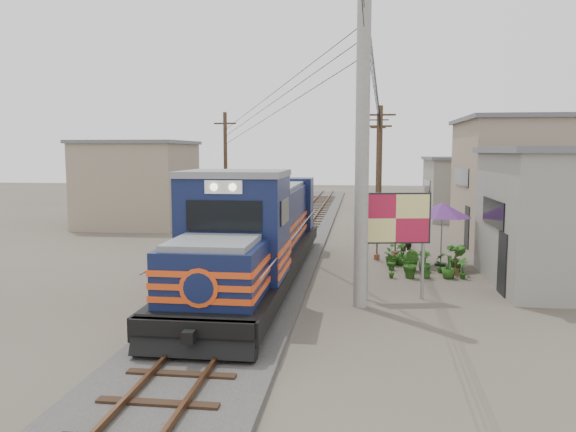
# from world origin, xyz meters

# --- Properties ---
(ground) EXTENTS (120.00, 120.00, 0.00)m
(ground) POSITION_xyz_m (0.00, 0.00, 0.00)
(ground) COLOR #473F35
(ground) RESTS_ON ground
(ballast) EXTENTS (3.60, 70.00, 0.16)m
(ballast) POSITION_xyz_m (0.00, 10.00, 0.08)
(ballast) COLOR #595651
(ballast) RESTS_ON ground
(track) EXTENTS (1.15, 70.00, 0.12)m
(track) POSITION_xyz_m (0.00, 10.00, 0.26)
(track) COLOR #51331E
(track) RESTS_ON ground
(locomotive) EXTENTS (2.88, 15.65, 3.88)m
(locomotive) POSITION_xyz_m (0.00, 2.02, 1.70)
(locomotive) COLOR black
(locomotive) RESTS_ON ground
(utility_pole_main) EXTENTS (0.40, 0.40, 10.00)m
(utility_pole_main) POSITION_xyz_m (3.50, -0.50, 5.00)
(utility_pole_main) COLOR #9E9B93
(utility_pole_main) RESTS_ON ground
(wooden_pole_mid) EXTENTS (1.60, 0.24, 7.00)m
(wooden_pole_mid) POSITION_xyz_m (4.50, 14.00, 3.68)
(wooden_pole_mid) COLOR #4C3826
(wooden_pole_mid) RESTS_ON ground
(wooden_pole_far) EXTENTS (1.60, 0.24, 7.50)m
(wooden_pole_far) POSITION_xyz_m (4.80, 28.00, 3.93)
(wooden_pole_far) COLOR #4C3826
(wooden_pole_far) RESTS_ON ground
(wooden_pole_left) EXTENTS (1.60, 0.24, 7.00)m
(wooden_pole_left) POSITION_xyz_m (-5.00, 18.00, 3.68)
(wooden_pole_left) COLOR #4C3826
(wooden_pole_left) RESTS_ON ground
(power_lines) EXTENTS (9.65, 19.00, 3.30)m
(power_lines) POSITION_xyz_m (-0.14, 8.49, 7.56)
(power_lines) COLOR black
(power_lines) RESTS_ON ground
(shophouse_mid) EXTENTS (8.40, 7.35, 6.20)m
(shophouse_mid) POSITION_xyz_m (12.50, 12.00, 3.11)
(shophouse_mid) COLOR gray
(shophouse_mid) RESTS_ON ground
(shophouse_back) EXTENTS (6.30, 6.30, 4.20)m
(shophouse_back) POSITION_xyz_m (11.00, 22.00, 2.11)
(shophouse_back) COLOR gray
(shophouse_back) RESTS_ON ground
(shophouse_left) EXTENTS (6.30, 6.30, 5.20)m
(shophouse_left) POSITION_xyz_m (-10.00, 16.00, 2.61)
(shophouse_left) COLOR gray
(shophouse_left) RESTS_ON ground
(billboard) EXTENTS (2.13, 0.49, 3.31)m
(billboard) POSITION_xyz_m (4.54, 0.45, 2.44)
(billboard) COLOR #99999E
(billboard) RESTS_ON ground
(market_umbrella) EXTENTS (2.99, 2.99, 2.55)m
(market_umbrella) POSITION_xyz_m (6.70, 5.92, 2.24)
(market_umbrella) COLOR black
(market_umbrella) RESTS_ON ground
(vendor) EXTENTS (0.78, 0.74, 1.80)m
(vendor) POSITION_xyz_m (5.44, 7.43, 0.90)
(vendor) COLOR black
(vendor) RESTS_ON ground
(plant_nursery) EXTENTS (3.27, 3.06, 1.08)m
(plant_nursery) POSITION_xyz_m (5.67, 4.59, 0.46)
(plant_nursery) COLOR #275919
(plant_nursery) RESTS_ON ground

